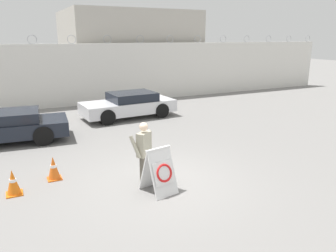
# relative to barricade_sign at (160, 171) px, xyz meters

# --- Properties ---
(ground_plane) EXTENTS (90.00, 90.00, 0.00)m
(ground_plane) POSITION_rel_barricade_sign_xyz_m (0.27, 0.53, -0.57)
(ground_plane) COLOR gray
(perimeter_wall) EXTENTS (36.00, 0.30, 3.82)m
(perimeter_wall) POSITION_rel_barricade_sign_xyz_m (0.27, 11.68, 1.12)
(perimeter_wall) COLOR silver
(perimeter_wall) RESTS_ON ground_plane
(building_block) EXTENTS (8.47, 6.92, 5.40)m
(building_block) POSITION_rel_barricade_sign_xyz_m (4.92, 15.92, 2.13)
(building_block) COLOR #B2ADA3
(building_block) RESTS_ON ground_plane
(barricade_sign) EXTENTS (0.80, 0.92, 1.14)m
(barricade_sign) POSITION_rel_barricade_sign_xyz_m (0.00, 0.00, 0.00)
(barricade_sign) COLOR white
(barricade_sign) RESTS_ON ground_plane
(security_guard) EXTENTS (0.65, 0.45, 1.66)m
(security_guard) POSITION_rel_barricade_sign_xyz_m (-0.17, 0.57, 0.35)
(security_guard) COLOR #514C42
(security_guard) RESTS_ON ground_plane
(traffic_cone_near) EXTENTS (0.38, 0.38, 0.63)m
(traffic_cone_near) POSITION_rel_barricade_sign_xyz_m (-3.24, 1.46, -0.25)
(traffic_cone_near) COLOR orange
(traffic_cone_near) RESTS_ON ground_plane
(traffic_cone_mid) EXTENTS (0.37, 0.37, 0.64)m
(traffic_cone_mid) POSITION_rel_barricade_sign_xyz_m (-2.23, 1.95, -0.25)
(traffic_cone_mid) COLOR orange
(traffic_cone_mid) RESTS_ON ground_plane
(parked_car_front_coupe) EXTENTS (4.79, 2.26, 1.14)m
(parked_car_front_coupe) POSITION_rel_barricade_sign_xyz_m (-3.44, 6.07, 0.03)
(parked_car_front_coupe) COLOR black
(parked_car_front_coupe) RESTS_ON ground_plane
(parked_car_rear_sedan) EXTENTS (4.43, 2.13, 1.18)m
(parked_car_rear_sedan) POSITION_rel_barricade_sign_xyz_m (1.99, 7.73, 0.04)
(parked_car_rear_sedan) COLOR black
(parked_car_rear_sedan) RESTS_ON ground_plane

